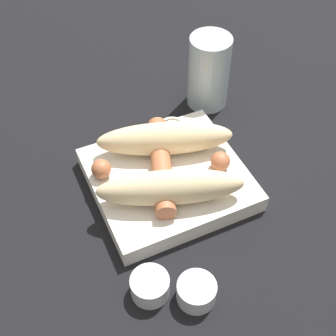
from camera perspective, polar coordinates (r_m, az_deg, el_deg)
ground_plane at (r=0.66m, az=0.00°, el=-2.14°), size 3.00×3.00×0.00m
food_tray at (r=0.65m, az=0.00°, el=-1.37°), size 0.21×0.19×0.03m
bread_roll at (r=0.62m, az=-0.05°, el=0.75°), size 0.22×0.19×0.05m
sausage at (r=0.63m, az=-0.83°, el=0.36°), size 0.18×0.16×0.03m
pickled_veggies at (r=0.69m, az=1.88°, el=4.38°), size 0.07×0.07×0.01m
condiment_cup_near at (r=0.57m, az=-2.21°, el=-14.27°), size 0.05×0.05×0.03m
condiment_cup_far at (r=0.56m, az=3.48°, el=-14.89°), size 0.05×0.05×0.03m
drink_glass at (r=0.76m, az=4.99°, el=11.61°), size 0.07×0.07×0.12m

